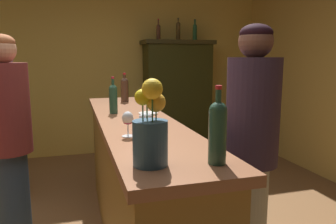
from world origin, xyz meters
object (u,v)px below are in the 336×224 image
at_px(bar_counter, 136,183).
at_px(patron_near_entrance, 8,139).
at_px(wine_glass_mid, 146,118).
at_px(flower_arrangement, 151,130).
at_px(display_bottle_left, 158,31).
at_px(wine_glass_front, 128,120).
at_px(cheese_plate, 148,113).
at_px(display_bottle_center, 195,31).
at_px(wine_bottle_chardonnay, 113,98).
at_px(display_cabinet, 177,95).
at_px(wine_bottle_pinot, 125,88).
at_px(display_bottle_midleft, 178,30).
at_px(wine_bottle_merlot, 218,130).
at_px(patron_by_cabinet, 8,122).
at_px(bartender, 251,147).

xyz_separation_m(bar_counter, patron_near_entrance, (-0.89, 0.11, 0.39)).
bearing_deg(wine_glass_mid, patron_near_entrance, 145.45).
bearing_deg(patron_near_entrance, bar_counter, 15.86).
relative_size(flower_arrangement, display_bottle_left, 1.18).
relative_size(wine_glass_front, wine_glass_mid, 1.18).
distance_m(cheese_plate, display_bottle_center, 2.75).
bearing_deg(display_bottle_center, wine_bottle_chardonnay, -124.93).
xyz_separation_m(display_cabinet, wine_bottle_pinot, (-1.04, -1.47, 0.26)).
bearing_deg(flower_arrangement, display_bottle_midleft, 70.27).
distance_m(bar_counter, flower_arrangement, 1.27).
bearing_deg(bar_counter, display_cabinet, 65.27).
distance_m(wine_bottle_merlot, cheese_plate, 1.28).
relative_size(flower_arrangement, display_bottle_midleft, 1.10).
distance_m(display_cabinet, cheese_plate, 2.50).
bearing_deg(patron_by_cabinet, wine_glass_mid, 12.10).
relative_size(wine_bottle_merlot, cheese_plate, 2.13).
bearing_deg(flower_arrangement, wine_glass_mid, 79.66).
xyz_separation_m(wine_bottle_merlot, display_bottle_left, (0.68, 3.57, 0.69)).
relative_size(display_bottle_center, bartender, 0.19).
bearing_deg(display_cabinet, display_bottle_midleft, 0.00).
bearing_deg(display_bottle_center, display_bottle_left, 180.00).
height_order(cheese_plate, patron_near_entrance, patron_near_entrance).
bearing_deg(bartender, flower_arrangement, 29.92).
xyz_separation_m(bar_counter, cheese_plate, (0.13, 0.14, 0.52)).
height_order(cheese_plate, display_bottle_left, display_bottle_left).
xyz_separation_m(wine_bottle_pinot, patron_near_entrance, (-0.96, -0.85, -0.26)).
xyz_separation_m(wine_bottle_pinot, patron_by_cabinet, (-1.14, 0.15, -0.31)).
xyz_separation_m(wine_bottle_chardonnay, wine_glass_mid, (0.10, -0.74, -0.04)).
xyz_separation_m(cheese_plate, display_bottle_left, (0.68, 2.29, 0.83)).
xyz_separation_m(wine_bottle_merlot, wine_bottle_chardonnay, (-0.27, 1.39, -0.02)).
height_order(display_bottle_left, patron_by_cabinet, display_bottle_left).
bearing_deg(bar_counter, patron_by_cabinet, 133.90).
bearing_deg(wine_bottle_pinot, flower_arrangement, -95.75).
height_order(flower_arrangement, display_bottle_midleft, display_bottle_midleft).
bearing_deg(patron_by_cabinet, bar_counter, 22.85).
xyz_separation_m(flower_arrangement, display_bottle_center, (1.53, 3.51, 0.70)).
bearing_deg(flower_arrangement, wine_bottle_merlot, -12.11).
distance_m(display_bottle_midleft, patron_by_cabinet, 2.76).
relative_size(flower_arrangement, bartender, 0.22).
bearing_deg(wine_glass_mid, cheese_plate, 75.90).
relative_size(wine_bottle_chardonnay, flower_arrangement, 0.82).
xyz_separation_m(wine_glass_mid, bartender, (0.63, -0.14, -0.19)).
bearing_deg(cheese_plate, bar_counter, -134.18).
distance_m(wine_glass_mid, display_bottle_midleft, 3.23).
xyz_separation_m(wine_bottle_merlot, cheese_plate, (-0.01, 1.28, -0.14)).
height_order(wine_bottle_merlot, wine_glass_mid, wine_bottle_merlot).
height_order(flower_arrangement, patron_near_entrance, patron_near_entrance).
distance_m(display_bottle_left, display_bottle_midleft, 0.31).
bearing_deg(wine_glass_front, patron_by_cabinet, 119.01).
height_order(wine_glass_mid, cheese_plate, wine_glass_mid).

